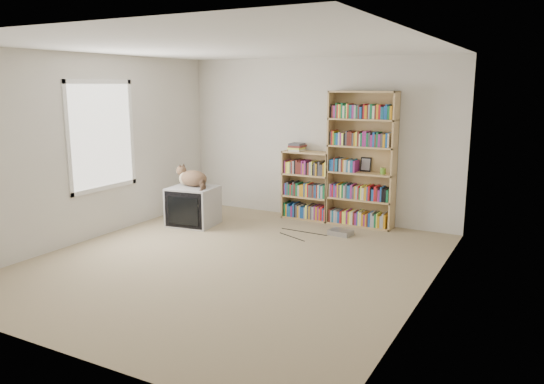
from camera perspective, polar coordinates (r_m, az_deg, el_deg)
The scene contains 17 objects.
floor at distance 6.43m, azimuth -4.26°, elevation -7.52°, with size 4.50×5.00×0.01m, color tan.
wall_back at distance 8.33m, azimuth 4.94°, elevation 5.65°, with size 4.50×0.02×2.50m, color beige.
wall_front at distance 4.29m, azimuth -22.80°, elevation -0.72°, with size 4.50×0.02×2.50m, color beige.
wall_left at distance 7.59m, azimuth -18.93°, elevation 4.50°, with size 0.02×5.00×2.50m, color beige.
wall_right at distance 5.28m, azimuth 16.58°, elevation 1.85°, with size 0.02×5.00×2.50m, color beige.
ceiling at distance 6.09m, azimuth -4.62°, elevation 15.30°, with size 4.50×5.00×0.02m, color white.
window at distance 7.70m, azimuth -17.85°, elevation 5.79°, with size 0.02×1.22×1.52m, color white.
crt_tv at distance 8.10m, azimuth -8.44°, elevation -1.50°, with size 0.74×0.68×0.58m.
cat at distance 8.03m, azimuth -8.37°, elevation 1.18°, with size 0.65×0.48×0.54m.
bookcase_tall at distance 7.97m, azimuth 9.63°, elevation 3.05°, with size 1.00×0.30×2.00m.
bookcase_short at distance 8.36m, azimuth 3.85°, elevation 0.45°, with size 0.78×0.30×1.07m.
book_stack at distance 8.30m, azimuth 2.72°, elevation 4.85°, with size 0.22×0.28×0.12m, color red.
green_mug at distance 7.86m, azimuth 11.88°, elevation 2.23°, with size 0.08×0.08×0.09m, color #63A02D.
framed_print at distance 8.03m, azimuth 10.07°, elevation 2.95°, with size 0.16×0.01×0.21m, color black.
dvd_player at distance 7.58m, azimuth 7.40°, elevation -4.34°, with size 0.31×0.22×0.07m, color #9D9DA1.
wall_outlet at distance 8.83m, azimuth -11.19°, elevation -0.31°, with size 0.01×0.08×0.13m, color silver.
floor_cables at distance 7.56m, azimuth 3.66°, elevation -4.56°, with size 1.20×0.70×0.01m, color black, non-canonical shape.
Camera 1 is at (3.30, -5.11, 2.09)m, focal length 35.00 mm.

